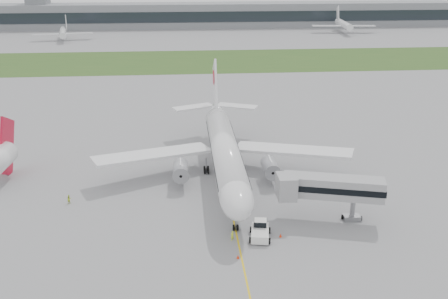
{
  "coord_description": "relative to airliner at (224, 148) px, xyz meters",
  "views": [
    {
      "loc": [
        -7.32,
        -79.83,
        37.57
      ],
      "look_at": [
        -0.28,
        2.0,
        6.47
      ],
      "focal_mm": 40.0,
      "sensor_mm": 36.0,
      "label": 1
    }
  ],
  "objects": [
    {
      "name": "control_tower",
      "position": [
        -90.0,
        227.13,
        -5.66
      ],
      "size": [
        12.0,
        12.0,
        56.0
      ],
      "primitive_type": null,
      "color": "gray",
      "rests_on": "ground"
    },
    {
      "name": "jet_bridge",
      "position": [
        14.02,
        -17.85,
        -0.18
      ],
      "size": [
        16.21,
        7.12,
        7.41
      ],
      "rotation": [
        0.0,
        0.0,
        -0.26
      ],
      "color": "#959597",
      "rests_on": "ground"
    },
    {
      "name": "apron_markings",
      "position": [
        0.0,
        -9.87,
        -5.66
      ],
      "size": [
        70.0,
        70.0,
        0.04
      ],
      "primitive_type": null,
      "color": "yellow",
      "rests_on": "ground"
    },
    {
      "name": "terminal_building",
      "position": [
        0.0,
        225.0,
        1.34
      ],
      "size": [
        320.0,
        22.3,
        14.0
      ],
      "color": "gray",
      "rests_on": "ground"
    },
    {
      "name": "airliner",
      "position": [
        0.0,
        0.0,
        0.0
      ],
      "size": [
        48.13,
        53.95,
        17.88
      ],
      "color": "white",
      "rests_on": "ground"
    },
    {
      "name": "distant_aircraft_left",
      "position": [
        -66.31,
        176.6,
        -5.66
      ],
      "size": [
        33.62,
        30.95,
        11.12
      ],
      "primitive_type": null,
      "rotation": [
        0.0,
        0.0,
        0.2
      ],
      "color": "white",
      "rests_on": "ground"
    },
    {
      "name": "grass_strip",
      "position": [
        0.0,
        115.13,
        -5.65
      ],
      "size": [
        600.0,
        50.0,
        0.02
      ],
      "primitive_type": "cube",
      "color": "#2E531F",
      "rests_on": "ground"
    },
    {
      "name": "distant_aircraft_right",
      "position": [
        83.28,
        191.91,
        -5.66
      ],
      "size": [
        37.3,
        33.6,
        13.27
      ],
      "primitive_type": null,
      "rotation": [
        0.0,
        0.0,
        -0.09
      ],
      "color": "white",
      "rests_on": "ground"
    },
    {
      "name": "pushback_tug",
      "position": [
        3.33,
        -22.05,
        -4.61
      ],
      "size": [
        3.64,
        4.82,
        2.28
      ],
      "rotation": [
        0.0,
        0.0,
        -0.17
      ],
      "color": "white",
      "rests_on": "ground"
    },
    {
      "name": "safety_cone_left",
      "position": [
        -0.5,
        -27.4,
        -5.39
      ],
      "size": [
        0.4,
        0.4,
        0.54
      ],
      "primitive_type": "cone",
      "color": "red",
      "rests_on": "ground"
    },
    {
      "name": "ground_crew_near",
      "position": [
        -0.8,
        -22.72,
        -4.91
      ],
      "size": [
        0.66,
        0.62,
        1.51
      ],
      "primitive_type": "imported",
      "rotation": [
        0.0,
        0.0,
        3.81
      ],
      "color": "#E5FF2A",
      "rests_on": "ground"
    },
    {
      "name": "safety_cone_right",
      "position": [
        6.29,
        -22.4,
        -5.38
      ],
      "size": [
        0.41,
        0.41,
        0.56
      ],
      "primitive_type": "cone",
      "color": "red",
      "rests_on": "ground"
    },
    {
      "name": "ground",
      "position": [
        0.0,
        -4.87,
        -5.66
      ],
      "size": [
        600.0,
        600.0,
        0.0
      ],
      "primitive_type": "plane",
      "color": "gray",
      "rests_on": "ground"
    },
    {
      "name": "ground_crew_far",
      "position": [
        -26.42,
        -8.86,
        -4.89
      ],
      "size": [
        0.95,
        0.95,
        1.55
      ],
      "primitive_type": "imported",
      "rotation": [
        0.0,
        0.0,
        0.8
      ],
      "color": "#B6D323",
      "rests_on": "ground"
    }
  ]
}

